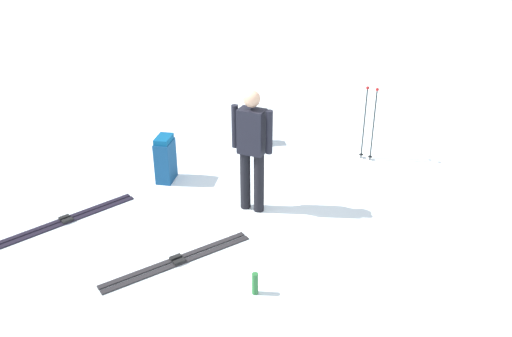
% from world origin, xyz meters
% --- Properties ---
extents(ground_plane, '(80.00, 80.00, 0.00)m').
position_xyz_m(ground_plane, '(0.00, 0.00, 0.00)').
color(ground_plane, white).
extents(skier_standing, '(0.53, 0.34, 1.70)m').
position_xyz_m(skier_standing, '(0.15, -0.07, 0.95)').
color(skier_standing, black).
rests_on(skier_standing, ground_plane).
extents(ski_pair_near, '(0.46, 1.90, 0.05)m').
position_xyz_m(ski_pair_near, '(-0.14, 1.39, 0.01)').
color(ski_pair_near, '#272426').
rests_on(ski_pair_near, ground_plane).
extents(ski_pair_far, '(0.22, 1.93, 0.05)m').
position_xyz_m(ski_pair_far, '(1.60, 1.94, 0.01)').
color(ski_pair_far, black).
rests_on(ski_pair_far, ground_plane).
extents(backpack_large_dark, '(0.37, 0.40, 0.60)m').
position_xyz_m(backpack_large_dark, '(1.85, -1.49, 0.29)').
color(backpack_large_dark, navy).
rests_on(backpack_large_dark, ground_plane).
extents(backpack_bright, '(0.41, 0.44, 0.71)m').
position_xyz_m(backpack_bright, '(1.66, 0.30, 0.35)').
color(backpack_bright, navy).
rests_on(backpack_bright, ground_plane).
extents(ski_poles_planted_near, '(0.22, 0.11, 1.22)m').
position_xyz_m(ski_poles_planted_near, '(0.05, -2.49, 0.68)').
color(ski_poles_planted_near, black).
rests_on(ski_poles_planted_near, ground_plane).
extents(thermos_bottle, '(0.07, 0.07, 0.26)m').
position_xyz_m(thermos_bottle, '(-1.17, 1.10, 0.13)').
color(thermos_bottle, '#266B31').
rests_on(thermos_bottle, ground_plane).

